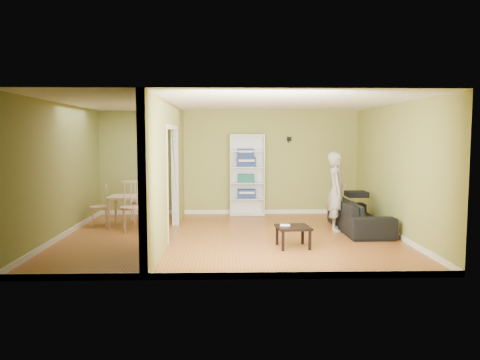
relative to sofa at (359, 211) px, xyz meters
name	(u,v)px	position (x,y,z in m)	size (l,w,h in m)	color
room_shell	(230,171)	(-2.70, -0.55, 0.88)	(6.50, 6.50, 6.50)	#AB5F28
partition	(168,171)	(-3.90, -0.55, 0.88)	(0.22, 5.50, 2.60)	#919647
wall_speaker	(289,139)	(-1.20, 2.14, 1.48)	(0.10, 0.10, 0.10)	black
sofa	(359,211)	(0.00, 0.00, 0.00)	(0.94, 2.19, 0.83)	#232229
person	(337,185)	(-0.49, -0.01, 0.55)	(0.55, 0.70, 1.93)	slate
bookshelf	(247,175)	(-2.26, 2.06, 0.59)	(0.85, 0.37, 2.02)	white
paper_box_navy_a	(247,194)	(-2.27, 2.01, 0.12)	(0.44, 0.29, 0.23)	navy
paper_box_teal	(246,178)	(-2.28, 2.01, 0.51)	(0.41, 0.27, 0.21)	#095C42
paper_box_navy_b	(246,162)	(-2.27, 2.01, 0.92)	(0.46, 0.30, 0.24)	navy
paper_box_navy_c	(246,154)	(-2.29, 2.01, 1.11)	(0.40, 0.26, 0.21)	navy
coffee_table	(293,229)	(-1.59, -1.46, -0.09)	(0.57, 0.57, 0.38)	black
game_controller	(285,225)	(-1.73, -1.43, -0.02)	(0.17, 0.04, 0.03)	white
dining_table	(135,199)	(-4.76, 0.58, 0.18)	(1.08, 0.72, 0.68)	#D5A88C
chair_left	(99,206)	(-5.55, 0.61, 0.04)	(0.42, 0.42, 0.91)	tan
chair_near	(132,206)	(-4.72, 0.05, 0.11)	(0.48, 0.48, 1.05)	tan
chair_far	(139,201)	(-4.79, 1.17, 0.07)	(0.45, 0.45, 0.98)	tan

